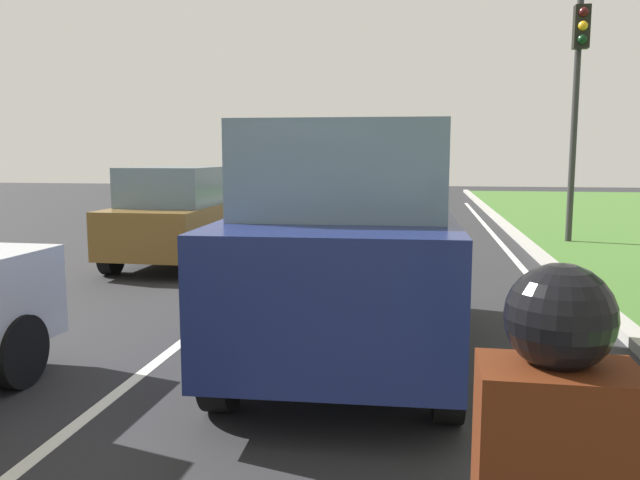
# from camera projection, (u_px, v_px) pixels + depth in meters

# --- Properties ---
(ground_plane) EXTENTS (60.00, 60.00, 0.00)m
(ground_plane) POSITION_uv_depth(u_px,v_px,m) (315.00, 270.00, 11.11)
(ground_plane) COLOR #262628
(lane_line_center) EXTENTS (0.12, 32.00, 0.01)m
(lane_line_center) POSITION_uv_depth(u_px,v_px,m) (276.00, 269.00, 11.22)
(lane_line_center) COLOR silver
(lane_line_center) RESTS_ON ground
(lane_line_right_edge) EXTENTS (0.12, 32.00, 0.01)m
(lane_line_right_edge) POSITION_uv_depth(u_px,v_px,m) (529.00, 276.00, 10.55)
(lane_line_right_edge) COLOR silver
(lane_line_right_edge) RESTS_ON ground
(curb_right) EXTENTS (0.24, 48.00, 0.12)m
(curb_right) POSITION_uv_depth(u_px,v_px,m) (561.00, 274.00, 10.46)
(curb_right) COLOR #9E9B93
(curb_right) RESTS_ON ground
(car_suv_ahead) EXTENTS (2.09, 4.56, 2.28)m
(car_suv_ahead) POSITION_uv_depth(u_px,v_px,m) (349.00, 240.00, 6.28)
(car_suv_ahead) COLOR navy
(car_suv_ahead) RESTS_ON ground
(car_hatchback_far) EXTENTS (1.79, 3.73, 1.78)m
(car_hatchback_far) POSITION_uv_depth(u_px,v_px,m) (180.00, 216.00, 11.63)
(car_hatchback_far) COLOR brown
(car_hatchback_far) RESTS_ON ground
(rider_person) EXTENTS (0.50, 0.40, 1.16)m
(rider_person) POSITION_uv_depth(u_px,v_px,m) (552.00, 469.00, 1.67)
(rider_person) COLOR #4C1E0C
(rider_person) RESTS_ON ground
(traffic_light_near_right) EXTENTS (0.32, 0.50, 5.39)m
(traffic_light_near_right) POSITION_uv_depth(u_px,v_px,m) (578.00, 78.00, 13.80)
(traffic_light_near_right) COLOR #2D2D2D
(traffic_light_near_right) RESTS_ON ground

